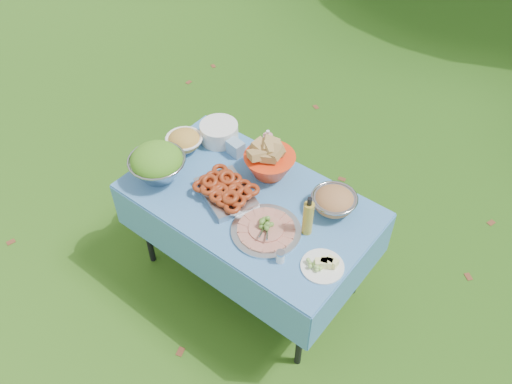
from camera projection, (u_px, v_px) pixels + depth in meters
ground at (250, 275)px, 3.72m from camera, size 80.00×80.00×0.00m
picnic_table at (250, 240)px, 3.44m from camera, size 1.46×0.86×0.76m
salad_bowl at (157, 163)px, 3.22m from camera, size 0.40×0.40×0.22m
pasta_bowl_white at (184, 141)px, 3.43m from camera, size 0.24×0.24×0.13m
plate_stack at (219, 132)px, 3.50m from camera, size 0.32×0.32×0.12m
wipes_box at (236, 148)px, 3.41m from camera, size 0.11×0.09×0.09m
sanitizer_bottle at (268, 142)px, 3.39m from camera, size 0.06×0.06×0.18m
bread_bowl at (270, 160)px, 3.25m from camera, size 0.38×0.38×0.21m
pasta_bowl_steel at (334, 201)px, 3.06m from camera, size 0.32×0.32×0.14m
fried_tray at (226, 191)px, 3.16m from camera, size 0.44×0.38×0.09m
charcuterie_platter at (266, 226)px, 2.96m from camera, size 0.48×0.48×0.09m
oil_bottle at (308, 215)px, 2.90m from camera, size 0.08×0.08×0.27m
cheese_plate at (323, 263)px, 2.81m from camera, size 0.27×0.27×0.06m
shaker at (280, 257)px, 2.83m from camera, size 0.05×0.05×0.08m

